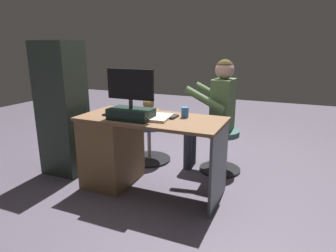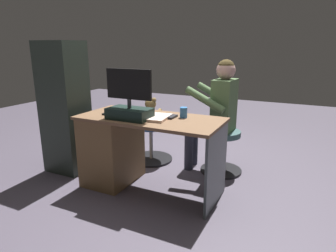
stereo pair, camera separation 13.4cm
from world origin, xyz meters
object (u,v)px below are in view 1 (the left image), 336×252
cup (185,112)px  teddy_bear (149,112)px  keyboard (156,115)px  computer_mouse (127,112)px  desk (121,147)px  visitor_chair (221,147)px  monitor (131,106)px  tv_remote (108,114)px  office_chair_teddy (149,139)px  person (216,106)px

cup → teddy_bear: bearing=-40.3°
keyboard → computer_mouse: size_ratio=4.38×
desk → visitor_chair: desk is taller
monitor → visitor_chair: (-0.64, -0.85, -0.57)m
computer_mouse → teddy_bear: teddy_bear is taller
tv_remote → office_chair_teddy: bearing=-98.1°
monitor → tv_remote: 0.33m
monitor → keyboard: bearing=-126.1°
tv_remote → office_chair_teddy: tv_remote is taller
desk → keyboard: 0.51m
desk → office_chair_teddy: desk is taller
desk → teddy_bear: size_ratio=4.37×
person → visitor_chair: bearing=-177.2°
monitor → tv_remote: monitor is taller
tv_remote → teddy_bear: teddy_bear is taller
office_chair_teddy → visitor_chair: 0.88m
monitor → tv_remote: size_ratio=3.02×
teddy_bear → keyboard: bearing=122.1°
cup → keyboard: bearing=11.7°
desk → office_chair_teddy: size_ratio=2.61×
desk → teddy_bear: 0.72m
teddy_bear → desk: bearing=91.9°
tv_remote → cup: bearing=-169.1°
person → desk: bearing=42.5°
desk → visitor_chair: size_ratio=2.84×
desk → visitor_chair: bearing=-140.1°
desk → tv_remote: tv_remote is taller
office_chair_teddy → person: size_ratio=0.42×
tv_remote → keyboard: bearing=-167.7°
visitor_chair → person: bearing=2.8°
desk → cup: 0.76m
cup → person: 0.61m
computer_mouse → cup: size_ratio=0.99×
monitor → person: size_ratio=0.37×
tv_remote → office_chair_teddy: size_ratio=0.29×
office_chair_teddy → person: 0.93m
monitor → person: (-0.56, -0.85, -0.12)m
desk → computer_mouse: bearing=-137.4°
keyboard → computer_mouse: 0.30m
tv_remote → teddy_bear: (-0.06, -0.74, -0.13)m
keyboard → computer_mouse: bearing=2.5°
cup → teddy_bear: 0.88m
person → computer_mouse: bearing=42.5°
visitor_chair → computer_mouse: bearing=39.7°
cup → computer_mouse: bearing=6.9°
monitor → person: bearing=-123.5°
desk → visitor_chair: (-0.85, -0.72, -0.11)m
cup → visitor_chair: (-0.22, -0.59, -0.50)m
tv_remote → person: size_ratio=0.12×
desk → keyboard: keyboard is taller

